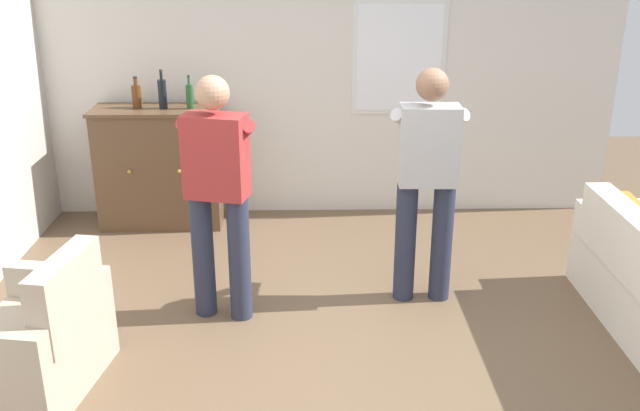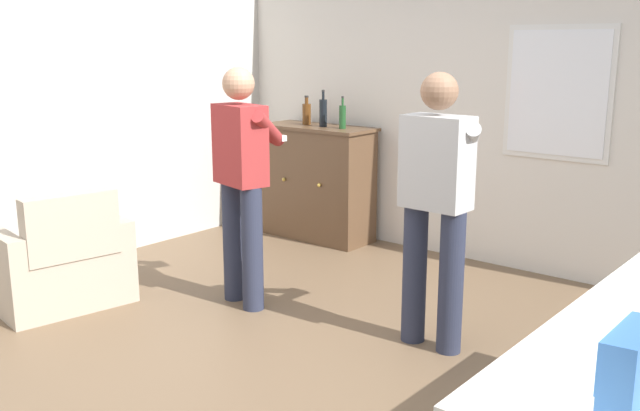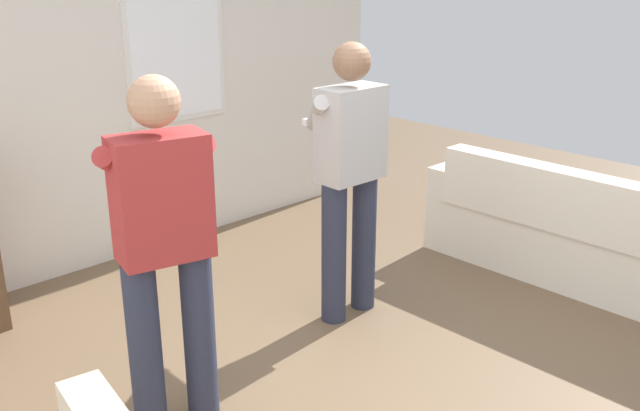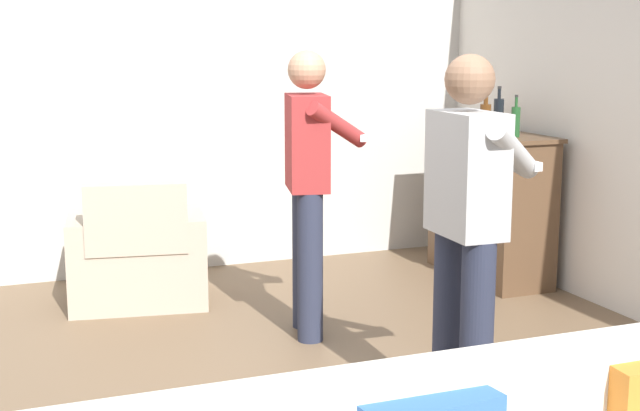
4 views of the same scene
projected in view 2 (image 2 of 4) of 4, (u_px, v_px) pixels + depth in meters
ground at (271, 363)px, 4.19m from camera, size 10.40×10.40×0.00m
wall_back_with_window at (492, 97)px, 5.87m from camera, size 5.20×0.15×2.80m
wall_side_left at (19, 100)px, 5.53m from camera, size 0.12×5.20×2.80m
armchair at (62, 266)px, 5.06m from camera, size 0.77×0.97×0.85m
sideboard_cabinet at (317, 182)px, 6.77m from camera, size 1.12×0.49×1.08m
bottle_wine_green at (343, 116)px, 6.42m from camera, size 0.06×0.06×0.29m
bottle_liquor_amber at (307, 113)px, 6.74m from camera, size 0.08×0.08×0.27m
bottle_spirits_clear at (323, 112)px, 6.57m from camera, size 0.07×0.07×0.34m
person_standing_left at (242, 176)px, 4.95m from camera, size 0.54×0.51×1.68m
person_standing_right at (436, 198)px, 4.24m from camera, size 0.56×0.48×1.68m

